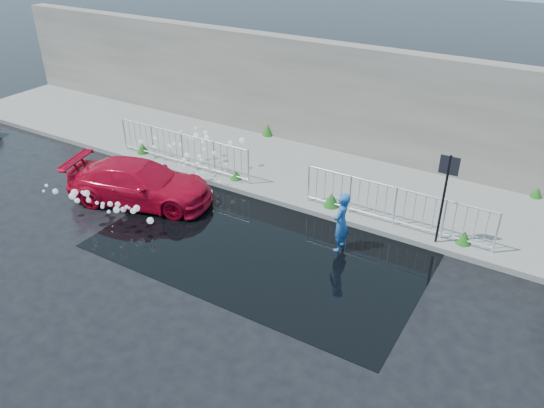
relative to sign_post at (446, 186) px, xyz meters
The scene contains 12 objects.
ground 5.50m from the sign_post, 143.57° to the right, with size 90.00×90.00×0.00m, color black.
pavement 4.90m from the sign_post, 155.66° to the left, with size 30.00×4.00×0.15m, color gray.
curb 4.51m from the sign_post, behind, with size 30.00×0.25×0.16m, color gray.
retaining_wall 5.87m from the sign_post, 135.69° to the left, with size 30.00×0.60×3.50m, color #666156.
puddle 4.59m from the sign_post, 150.42° to the right, with size 8.00×5.00×0.01m, color black.
sign_post is the anchor object (origin of this frame).
railing_left 8.26m from the sign_post, behind, with size 5.05×0.05×1.10m.
railing_right 1.57m from the sign_post, 168.23° to the left, with size 5.05×0.05×1.10m.
weeds 4.90m from the sign_post, 162.07° to the left, with size 12.17×3.93×0.42m.
water_spray 7.92m from the sign_post, 168.87° to the right, with size 3.56×5.56×1.07m.
red_car 8.21m from the sign_post, 165.53° to the right, with size 1.68×4.12×1.20m, color #B90722.
person 2.57m from the sign_post, 147.08° to the right, with size 0.56×0.37×1.54m, color #215AA8.
Camera 1 is at (6.38, -8.38, 7.46)m, focal length 35.00 mm.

